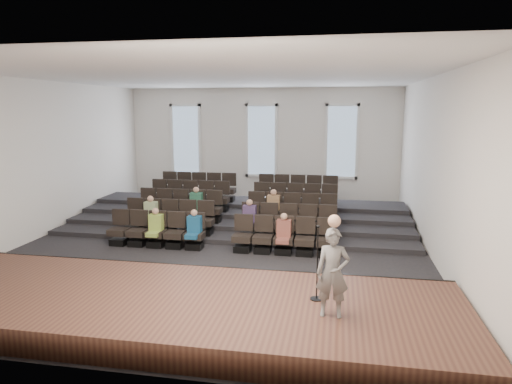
# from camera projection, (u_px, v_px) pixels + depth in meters

# --- Properties ---
(ground) EXTENTS (14.00, 14.00, 0.00)m
(ground) POSITION_uv_depth(u_px,v_px,m) (223.00, 244.00, 13.96)
(ground) COLOR black
(ground) RESTS_ON ground
(ceiling) EXTENTS (12.00, 14.00, 0.02)m
(ceiling) POSITION_uv_depth(u_px,v_px,m) (221.00, 76.00, 13.06)
(ceiling) COLOR white
(ceiling) RESTS_ON ground
(wall_back) EXTENTS (12.00, 0.04, 5.00)m
(wall_back) POSITION_uv_depth(u_px,v_px,m) (262.00, 145.00, 20.31)
(wall_back) COLOR silver
(wall_back) RESTS_ON ground
(wall_front) EXTENTS (12.00, 0.04, 5.00)m
(wall_front) POSITION_uv_depth(u_px,v_px,m) (103.00, 218.00, 6.72)
(wall_front) COLOR silver
(wall_front) RESTS_ON ground
(wall_left) EXTENTS (0.04, 14.00, 5.00)m
(wall_left) POSITION_uv_depth(u_px,v_px,m) (40.00, 159.00, 14.57)
(wall_left) COLOR silver
(wall_left) RESTS_ON ground
(wall_right) EXTENTS (0.04, 14.00, 5.00)m
(wall_right) POSITION_uv_depth(u_px,v_px,m) (436.00, 168.00, 12.45)
(wall_right) COLOR silver
(wall_right) RESTS_ON ground
(stage) EXTENTS (11.80, 3.60, 0.50)m
(stage) POSITION_uv_depth(u_px,v_px,m) (159.00, 306.00, 8.98)
(stage) COLOR #503122
(stage) RESTS_ON ground
(stage_lip) EXTENTS (11.80, 0.06, 0.52)m
(stage_lip) POSITION_uv_depth(u_px,v_px,m) (188.00, 275.00, 10.69)
(stage_lip) COLOR black
(stage_lip) RESTS_ON ground
(risers) EXTENTS (11.80, 4.80, 0.60)m
(risers) POSITION_uv_depth(u_px,v_px,m) (244.00, 215.00, 16.99)
(risers) COLOR black
(risers) RESTS_ON ground
(seating_rows) EXTENTS (6.80, 4.70, 1.67)m
(seating_rows) POSITION_uv_depth(u_px,v_px,m) (234.00, 212.00, 15.33)
(seating_rows) COLOR black
(seating_rows) RESTS_ON ground
(windows) EXTENTS (8.44, 0.10, 3.24)m
(windows) POSITION_uv_depth(u_px,v_px,m) (261.00, 141.00, 20.21)
(windows) COLOR white
(windows) RESTS_ON wall_back
(audience) EXTENTS (4.85, 2.64, 1.10)m
(audience) POSITION_uv_depth(u_px,v_px,m) (214.00, 216.00, 14.17)
(audience) COLOR #90AC45
(audience) RESTS_ON seating_rows
(speaker) EXTENTS (0.58, 0.38, 1.58)m
(speaker) POSITION_uv_depth(u_px,v_px,m) (333.00, 273.00, 7.89)
(speaker) COLOR slate
(speaker) RESTS_ON stage
(mic_stand) EXTENTS (0.24, 0.24, 1.46)m
(mic_stand) POSITION_uv_depth(u_px,v_px,m) (317.00, 278.00, 8.63)
(mic_stand) COLOR black
(mic_stand) RESTS_ON stage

